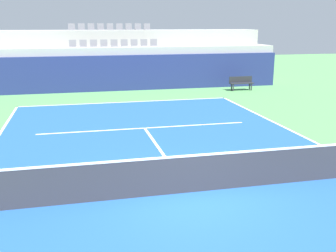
# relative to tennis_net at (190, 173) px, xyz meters

# --- Properties ---
(ground_plane) EXTENTS (80.00, 80.00, 0.00)m
(ground_plane) POSITION_rel_tennis_net_xyz_m (0.00, 0.00, -0.51)
(ground_plane) COLOR #4C8C4C
(court_surface) EXTENTS (11.00, 24.00, 0.01)m
(court_surface) POSITION_rel_tennis_net_xyz_m (0.00, 0.00, -0.50)
(court_surface) COLOR #1E4C99
(court_surface) RESTS_ON ground_plane
(baseline_far) EXTENTS (11.00, 0.10, 0.00)m
(baseline_far) POSITION_rel_tennis_net_xyz_m (0.00, 11.95, -0.50)
(baseline_far) COLOR white
(baseline_far) RESTS_ON court_surface
(service_line_far) EXTENTS (8.26, 0.10, 0.00)m
(service_line_far) POSITION_rel_tennis_net_xyz_m (0.00, 6.40, -0.50)
(service_line_far) COLOR white
(service_line_far) RESTS_ON court_surface
(centre_service_line) EXTENTS (0.10, 6.40, 0.00)m
(centre_service_line) POSITION_rel_tennis_net_xyz_m (0.00, 3.20, -0.50)
(centre_service_line) COLOR white
(centre_service_line) RESTS_ON court_surface
(back_wall) EXTENTS (20.74, 0.30, 2.15)m
(back_wall) POSITION_rel_tennis_net_xyz_m (0.00, 15.82, 0.57)
(back_wall) COLOR navy
(back_wall) RESTS_ON ground_plane
(stands_tier_lower) EXTENTS (20.74, 2.40, 2.60)m
(stands_tier_lower) POSITION_rel_tennis_net_xyz_m (0.00, 17.17, 0.79)
(stands_tier_lower) COLOR #9E9E99
(stands_tier_lower) RESTS_ON ground_plane
(stands_tier_upper) EXTENTS (20.74, 2.40, 3.59)m
(stands_tier_upper) POSITION_rel_tennis_net_xyz_m (0.00, 19.57, 1.29)
(stands_tier_upper) COLOR #9E9E99
(stands_tier_upper) RESTS_ON ground_plane
(seating_row_lower) EXTENTS (5.58, 0.44, 0.44)m
(seating_row_lower) POSITION_rel_tennis_net_xyz_m (0.00, 17.26, 2.22)
(seating_row_lower) COLOR slate
(seating_row_lower) RESTS_ON stands_tier_lower
(seating_row_upper) EXTENTS (5.58, 0.44, 0.44)m
(seating_row_upper) POSITION_rel_tennis_net_xyz_m (0.00, 19.66, 3.21)
(seating_row_upper) COLOR slate
(seating_row_upper) RESTS_ON stands_tier_upper
(tennis_net) EXTENTS (11.08, 0.08, 1.07)m
(tennis_net) POSITION_rel_tennis_net_xyz_m (0.00, 0.00, 0.00)
(tennis_net) COLOR black
(tennis_net) RESTS_ON court_surface
(player_bench) EXTENTS (1.50, 0.40, 0.85)m
(player_bench) POSITION_rel_tennis_net_xyz_m (7.45, 14.23, -0.00)
(player_bench) COLOR #232328
(player_bench) RESTS_ON ground_plane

